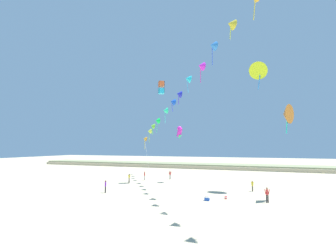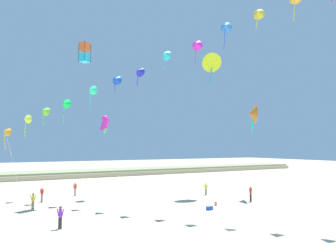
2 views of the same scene
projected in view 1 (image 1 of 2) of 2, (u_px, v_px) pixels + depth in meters
name	position (u px, v px, depth m)	size (l,w,h in m)	color
ground_plane	(151.00, 214.00, 21.07)	(240.00, 240.00, 0.00)	#C1B28E
dune_ridge	(216.00, 166.00, 66.25)	(120.00, 9.98, 1.22)	tan
person_near_left	(170.00, 174.00, 43.45)	(0.60, 0.23, 1.71)	gray
person_near_right	(105.00, 186.00, 30.68)	(0.51, 0.44, 1.69)	black
person_mid_center	(267.00, 194.00, 25.22)	(0.60, 0.23, 1.71)	black
person_far_left	(145.00, 175.00, 42.26)	(0.43, 0.50, 1.66)	gray
person_far_right	(252.00, 185.00, 31.72)	(0.38, 0.46, 1.50)	#726656
person_far_center	(129.00, 178.00, 39.14)	(0.54, 0.29, 1.58)	#726656
kite_banner_string	(180.00, 92.00, 34.58)	(26.73, 29.78, 21.50)	orange
large_kite_low_lead	(286.00, 114.00, 27.24)	(2.02, 2.47, 3.56)	#C56E20
large_kite_mid_trail	(259.00, 70.00, 33.36)	(3.17, 2.77, 4.32)	#CAE41E
large_kite_high_solo	(179.00, 132.00, 40.56)	(1.46, 1.32, 2.28)	#E92AC0
large_kite_outer_drift	(161.00, 88.00, 40.88)	(1.38, 1.38, 2.27)	#25BCE4
beach_cooler	(207.00, 199.00, 26.19)	(0.58, 0.41, 0.46)	blue
beach_ball	(226.00, 197.00, 27.03)	(0.36, 0.36, 0.36)	red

